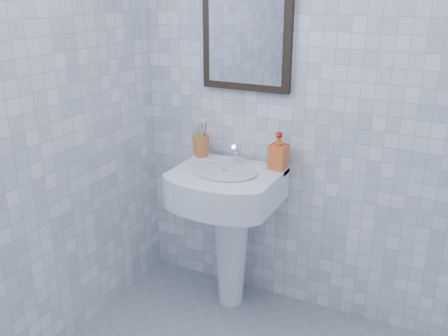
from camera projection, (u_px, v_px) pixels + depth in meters
The scene contains 6 objects.
wall_back at pixel (332, 96), 2.51m from camera, with size 2.20×0.02×2.50m, color white.
washbasin at pixel (229, 215), 2.76m from camera, with size 0.56×0.41×0.86m.
faucet at pixel (238, 155), 2.74m from camera, with size 0.05×0.10×0.12m.
toothbrush_cup at pixel (201, 146), 2.84m from camera, with size 0.10×0.10×0.12m, color orange, non-canonical shape.
soap_dispenser at pixel (278, 151), 2.64m from camera, with size 0.09×0.09×0.20m, color red.
wall_mirror at pixel (246, 31), 2.59m from camera, with size 0.50×0.04×0.62m.
Camera 1 is at (0.62, -1.26, 1.78)m, focal length 40.00 mm.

